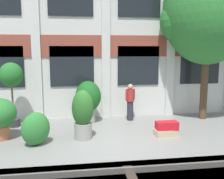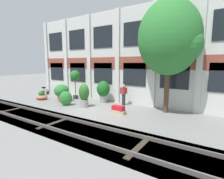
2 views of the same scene
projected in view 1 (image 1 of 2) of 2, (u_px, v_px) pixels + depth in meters
The scene contains 9 objects.
ground_plane at pixel (117, 140), 8.64m from camera, with size 80.00×80.00×0.00m, color gray.
apartment_facade at pixel (105, 35), 11.29m from camera, with size 17.60×0.64×7.11m.
broadleaf_tree at pixel (208, 12), 10.64m from camera, with size 3.87×3.68×6.80m.
potted_plant_ribbed_drum at pixel (83, 113), 8.69m from camera, with size 0.72×0.72×1.66m.
potted_plant_fluted_column at pixel (88, 99), 10.56m from camera, with size 1.03×1.03×1.71m.
potted_plant_square_trough at pixel (167, 129), 9.08m from camera, with size 0.89×0.50×0.50m.
potted_plant_terracotta_small at pixel (11, 79), 9.89m from camera, with size 0.87×0.87×2.48m.
resident_by_doorway at pixel (130, 101), 10.95m from camera, with size 0.45×0.34×1.54m.
topiary_hedge at pixel (36, 129), 8.18m from camera, with size 0.94×0.70×1.04m, color #2D7A33.
Camera 1 is at (-1.35, -8.15, 3.03)m, focal length 42.00 mm.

